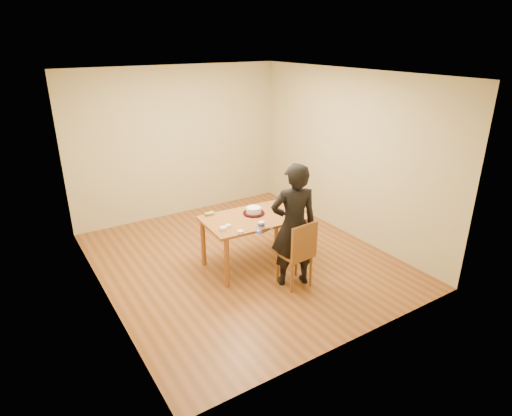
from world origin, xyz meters
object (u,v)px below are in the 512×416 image
cake_plate (254,213)px  person (294,226)px  dining_chair (295,254)px  dining_table (254,218)px  cake (254,210)px

cake_plate → person: (0.10, -0.82, 0.09)m
dining_chair → person: 0.40m
dining_table → cake_plate: (0.05, 0.09, 0.03)m
cake_plate → dining_table: bearing=-119.3°
cake → cake_plate: bearing=-90.0°
dining_table → dining_chair: bearing=-75.9°
dining_chair → person: (0.00, 0.05, 0.40)m
cake_plate → cake: (0.00, 0.00, 0.05)m
dining_chair → cake_plate: cake_plate is taller
cake → person: size_ratio=0.13×
dining_chair → cake_plate: 0.92m
cake → person: bearing=-83.1°
dining_table → dining_chair: dining_table is taller
dining_table → person: (0.15, -0.73, 0.12)m
dining_table → cake: cake is taller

